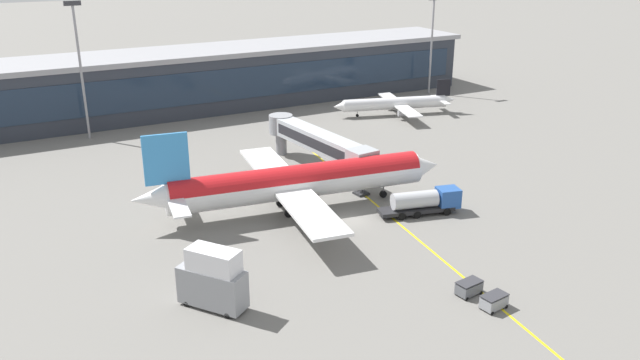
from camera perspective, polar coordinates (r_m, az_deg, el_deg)
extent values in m
plane|color=slate|center=(82.10, 2.77, -3.65)|extent=(700.00, 700.00, 0.00)
cube|color=yellow|center=(86.43, 5.29, -2.43)|extent=(10.51, 79.38, 0.01)
cube|color=#2D333D|center=(135.02, -16.83, 7.75)|extent=(152.33, 16.85, 11.35)
cube|color=#1E2D42|center=(126.78, -16.02, 7.30)|extent=(147.76, 0.16, 6.35)
cube|color=#99999E|center=(133.87, -17.10, 10.32)|extent=(155.38, 17.19, 1.00)
cylinder|color=white|center=(83.95, -1.91, -0.23)|extent=(34.59, 8.96, 4.17)
cylinder|color=red|center=(83.81, -1.92, 0.01)|extent=(33.88, 8.69, 4.00)
cone|color=white|center=(91.16, 9.26, 1.22)|extent=(4.68, 4.51, 3.96)
cone|color=white|center=(80.32, -14.77, -1.60)|extent=(5.45, 4.21, 3.54)
cube|color=#388CD1|center=(78.88, -13.53, 1.82)|extent=(5.42, 1.12, 6.25)
cube|color=white|center=(84.35, -13.31, -0.24)|extent=(2.92, 6.88, 0.24)
cube|color=white|center=(76.64, -12.46, -2.32)|extent=(2.92, 6.88, 0.24)
cube|color=white|center=(92.01, -4.64, 1.41)|extent=(6.78, 14.96, 0.40)
cube|color=white|center=(75.47, -0.75, -2.95)|extent=(6.78, 14.96, 0.40)
cylinder|color=#939399|center=(90.41, -3.55, 0.11)|extent=(3.50, 2.72, 2.29)
cylinder|color=#939399|center=(78.60, -0.69, -3.10)|extent=(3.50, 2.72, 2.29)
cylinder|color=black|center=(89.55, 5.64, -1.26)|extent=(1.05, 0.54, 1.00)
cylinder|color=slate|center=(89.22, 5.66, -0.73)|extent=(0.20, 0.20, 1.77)
cylinder|color=black|center=(86.28, -3.58, -2.07)|extent=(1.05, 0.54, 1.00)
cylinder|color=slate|center=(85.95, -3.60, -1.52)|extent=(0.20, 0.20, 1.77)
cylinder|color=black|center=(82.98, -2.83, -3.00)|extent=(1.05, 0.54, 1.00)
cylinder|color=slate|center=(82.63, -2.84, -2.44)|extent=(0.20, 0.20, 1.77)
cube|color=#B2B7BC|center=(97.29, -0.19, 3.55)|extent=(5.14, 22.14, 2.80)
cube|color=#232328|center=(97.32, -0.16, 3.55)|extent=(4.92, 18.66, 1.54)
cube|color=#9EA3A8|center=(88.82, 3.76, 1.82)|extent=(3.90, 3.54, 2.94)
cylinder|color=#4C4C51|center=(89.93, 3.71, -0.16)|extent=(0.70, 0.70, 3.76)
cube|color=#262628|center=(90.56, 3.68, -1.18)|extent=(1.97, 1.97, 0.30)
cylinder|color=gray|center=(106.22, -3.50, 4.98)|extent=(3.90, 3.90, 3.08)
cylinder|color=gray|center=(107.14, -3.46, 3.29)|extent=(1.80, 1.80, 3.76)
cube|color=#232326|center=(84.51, 8.53, -2.58)|extent=(10.31, 4.89, 0.50)
cube|color=#26519E|center=(85.74, 11.30, -1.51)|extent=(3.33, 3.11, 2.50)
cube|color=black|center=(86.09, 12.08, -1.12)|extent=(0.72, 2.27, 1.12)
cylinder|color=#B7BABF|center=(83.89, 8.40, -1.76)|extent=(6.36, 3.61, 2.20)
cylinder|color=black|center=(87.07, 10.57, -2.18)|extent=(1.06, 0.59, 1.00)
cylinder|color=black|center=(85.10, 11.22, -2.77)|extent=(1.06, 0.59, 1.00)
cylinder|color=black|center=(85.50, 8.04, -2.46)|extent=(1.06, 0.59, 1.00)
cylinder|color=black|center=(83.50, 8.64, -3.07)|extent=(1.06, 0.59, 1.00)
cylinder|color=black|center=(84.78, 6.72, -2.60)|extent=(1.06, 0.59, 1.00)
cylinder|color=black|center=(82.75, 7.29, -3.22)|extent=(1.06, 0.59, 1.00)
cube|color=gray|center=(63.69, -9.54, -9.35)|extent=(6.00, 6.98, 3.80)
cube|color=silver|center=(62.08, -9.44, -7.03)|extent=(4.90, 5.53, 2.20)
cylinder|color=black|center=(65.15, -11.76, -10.72)|extent=(0.55, 0.63, 0.60)
cylinder|color=black|center=(66.66, -10.58, -9.85)|extent=(0.55, 0.63, 0.60)
cylinder|color=black|center=(62.68, -8.21, -11.83)|extent=(0.55, 0.63, 0.60)
cylinder|color=black|center=(64.25, -7.08, -10.89)|extent=(0.55, 0.63, 0.60)
cube|color=gray|center=(65.57, 15.20, -10.39)|extent=(2.77, 1.81, 1.10)
cube|color=#333338|center=(65.22, 15.26, -9.86)|extent=(2.82, 1.85, 0.10)
cylinder|color=black|center=(64.74, 15.06, -11.37)|extent=(0.37, 0.16, 0.36)
cylinder|color=black|center=(65.53, 14.05, -10.85)|extent=(0.37, 0.16, 0.36)
cylinder|color=black|center=(66.18, 16.24, -10.75)|extent=(0.37, 0.16, 0.36)
cylinder|color=black|center=(66.95, 15.24, -10.25)|extent=(0.37, 0.16, 0.36)
cube|color=#595B60|center=(67.29, 13.10, -9.33)|extent=(2.77, 1.81, 1.10)
cube|color=#333338|center=(66.95, 13.15, -8.81)|extent=(2.82, 1.85, 0.10)
cylinder|color=black|center=(66.45, 12.93, -10.27)|extent=(0.37, 0.16, 0.36)
cylinder|color=black|center=(67.29, 11.98, -9.77)|extent=(0.37, 0.16, 0.36)
cylinder|color=black|center=(67.85, 14.13, -9.69)|extent=(0.37, 0.16, 0.36)
cylinder|color=black|center=(68.68, 13.18, -9.21)|extent=(0.37, 0.16, 0.36)
cylinder|color=white|center=(132.32, 6.66, 6.75)|extent=(21.54, 8.31, 2.28)
cylinder|color=silver|center=(132.27, 6.66, 6.84)|extent=(21.10, 8.10, 2.19)
cone|color=white|center=(129.12, 1.70, 6.54)|extent=(2.79, 2.71, 2.16)
cone|color=white|center=(136.43, 11.40, 7.01)|extent=(3.16, 2.62, 1.93)
cube|color=black|center=(135.31, 10.92, 8.07)|extent=(2.90, 1.04, 3.41)
cube|color=white|center=(133.63, 11.03, 6.80)|extent=(2.17, 3.83, 0.14)
cube|color=white|center=(137.71, 10.30, 7.25)|extent=(2.17, 3.83, 0.14)
cube|color=white|center=(127.42, 7.85, 6.08)|extent=(5.33, 9.59, 0.24)
cube|color=white|center=(137.90, 6.26, 7.26)|extent=(5.33, 9.59, 0.24)
cylinder|color=#939399|center=(128.93, 7.33, 5.91)|extent=(2.03, 1.69, 1.25)
cylinder|color=#939399|center=(136.38, 6.22, 6.77)|extent=(2.03, 1.69, 1.25)
cylinder|color=black|center=(130.57, 3.34, 5.75)|extent=(0.64, 0.40, 0.60)
cylinder|color=slate|center=(130.42, 3.34, 6.00)|extent=(0.12, 0.12, 1.19)
cylinder|color=black|center=(132.29, 7.30, 5.82)|extent=(0.64, 0.40, 0.60)
cylinder|color=slate|center=(132.14, 7.31, 6.07)|extent=(0.12, 0.12, 1.19)
cylinder|color=black|center=(134.16, 7.01, 6.04)|extent=(0.64, 0.40, 0.60)
cylinder|color=slate|center=(134.01, 7.03, 6.28)|extent=(0.12, 0.12, 1.19)
cylinder|color=gray|center=(120.65, -20.43, 8.79)|extent=(0.44, 0.44, 23.26)
cube|color=#333338|center=(119.04, -21.17, 14.45)|extent=(2.80, 0.50, 0.80)
cylinder|color=gray|center=(151.23, 9.86, 11.50)|extent=(0.44, 0.44, 21.06)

